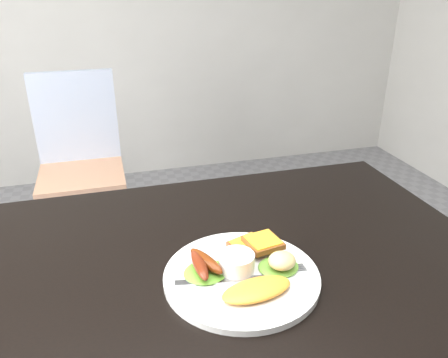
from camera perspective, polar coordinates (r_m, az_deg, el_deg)
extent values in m
cube|color=black|center=(0.87, -2.82, -12.85)|extent=(1.20, 0.80, 0.04)
cube|color=tan|center=(2.05, -18.07, 0.28)|extent=(0.37, 0.37, 0.04)
imported|color=navy|center=(1.66, -20.19, 1.16)|extent=(0.54, 0.45, 1.28)
cylinder|color=white|center=(0.83, 2.30, -12.61)|extent=(0.29, 0.29, 0.01)
ellipsoid|color=green|center=(0.82, -2.39, -12.04)|extent=(0.10, 0.10, 0.01)
ellipsoid|color=#679D2F|center=(0.84, 7.11, -11.30)|extent=(0.09, 0.08, 0.01)
ellipsoid|color=#FFB144|center=(0.78, 4.29, -14.20)|extent=(0.14, 0.08, 0.02)
ellipsoid|color=maroon|center=(0.81, -3.22, -11.10)|extent=(0.03, 0.10, 0.02)
ellipsoid|color=#702D06|center=(0.82, -2.37, -10.65)|extent=(0.06, 0.10, 0.02)
cylinder|color=white|center=(0.82, 1.66, -10.97)|extent=(0.09, 0.09, 0.04)
cube|color=#97401A|center=(0.89, 3.31, -8.78)|extent=(0.09, 0.09, 0.01)
cube|color=brown|center=(0.88, 5.12, -8.27)|extent=(0.08, 0.08, 0.01)
ellipsoid|color=beige|center=(0.82, 7.58, -10.52)|extent=(0.07, 0.07, 0.03)
cube|color=#ADAFB7|center=(0.81, 0.21, -13.13)|extent=(0.18, 0.05, 0.00)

